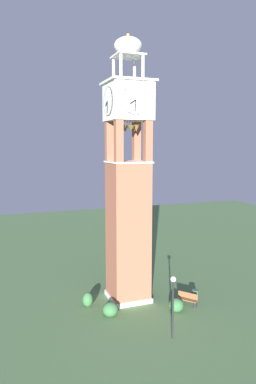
{
  "coord_description": "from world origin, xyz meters",
  "views": [
    {
      "loc": [
        -25.8,
        9.54,
        12.28
      ],
      "look_at": [
        0.0,
        0.0,
        8.63
      ],
      "focal_mm": 33.59,
      "sensor_mm": 36.0,
      "label": 1
    }
  ],
  "objects_px": {
    "clock_tower": "(128,193)",
    "trash_bin": "(195,295)",
    "lamp_post": "(173,296)",
    "park_bench": "(187,299)"
  },
  "relations": [
    {
      "from": "lamp_post",
      "to": "clock_tower",
      "type": "bearing_deg",
      "value": 5.05
    },
    {
      "from": "clock_tower",
      "to": "park_bench",
      "type": "bearing_deg",
      "value": -125.23
    },
    {
      "from": "park_bench",
      "to": "lamp_post",
      "type": "distance_m",
      "value": 5.58
    },
    {
      "from": "clock_tower",
      "to": "park_bench",
      "type": "height_order",
      "value": "clock_tower"
    },
    {
      "from": "clock_tower",
      "to": "lamp_post",
      "type": "xyz_separation_m",
      "value": [
        -6.59,
        -0.58,
        -5.71
      ]
    },
    {
      "from": "clock_tower",
      "to": "trash_bin",
      "type": "distance_m",
      "value": 9.73
    },
    {
      "from": "lamp_post",
      "to": "park_bench",
      "type": "bearing_deg",
      "value": -40.31
    },
    {
      "from": "lamp_post",
      "to": "trash_bin",
      "type": "distance_m",
      "value": 6.72
    },
    {
      "from": "clock_tower",
      "to": "trash_bin",
      "type": "bearing_deg",
      "value": -112.84
    },
    {
      "from": "park_bench",
      "to": "trash_bin",
      "type": "distance_m",
      "value": 1.25
    }
  ]
}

